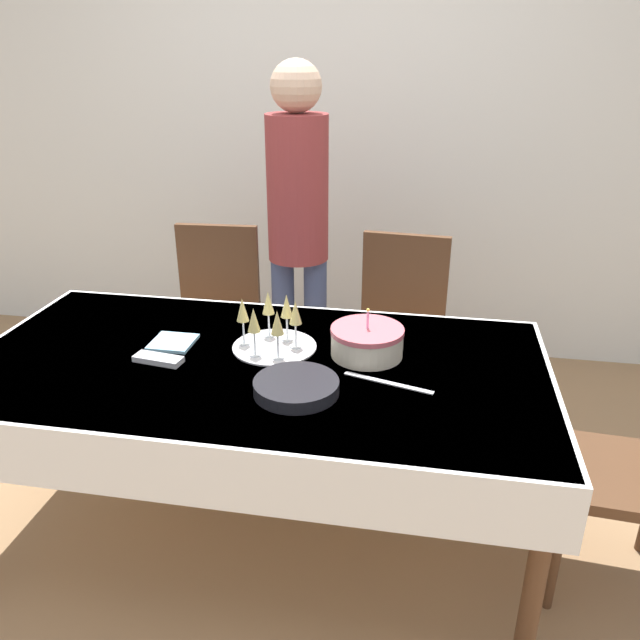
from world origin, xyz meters
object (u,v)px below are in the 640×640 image
Objects in this scene: birthday_cake at (367,342)px; person_standing at (298,215)px; dining_chair_far_right at (399,331)px; plate_stack_main at (296,387)px; champagne_tray at (272,325)px; dining_chair_far_left at (215,317)px.

person_standing is (-0.42, 0.81, 0.23)m from birthday_cake.
dining_chair_far_right reaches higher than plate_stack_main.
person_standing is at bearing 95.56° from champagne_tray.
person_standing is (0.40, 0.09, 0.50)m from dining_chair_far_left.
dining_chair_far_left is 0.92m from champagne_tray.
dining_chair_far_right is (0.89, -0.00, 0.00)m from dining_chair_far_left.
plate_stack_main is (0.63, -1.02, 0.24)m from dining_chair_far_left.
dining_chair_far_left is 3.60× the size of plate_stack_main.
champagne_tray is at bearing 179.91° from birthday_cake.
dining_chair_far_left and dining_chair_far_right have the same top height.
person_standing is at bearing 169.39° from dining_chair_far_right.
plate_stack_main is at bearing -104.41° from dining_chair_far_right.
dining_chair_far_left is at bearing 138.57° from birthday_cake.
champagne_tray is at bearing -119.89° from dining_chair_far_right.
birthday_cake is at bearing -41.43° from dining_chair_far_left.
dining_chair_far_left is 3.20× the size of champagne_tray.
plate_stack_main is at bearing -78.26° from person_standing.
dining_chair_far_left is 1.00× the size of dining_chair_far_right.
dining_chair_far_right is 0.57× the size of person_standing.
birthday_cake is 0.84× the size of champagne_tray.
champagne_tray is at bearing -84.44° from person_standing.
dining_chair_far_left is 1.22m from plate_stack_main.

